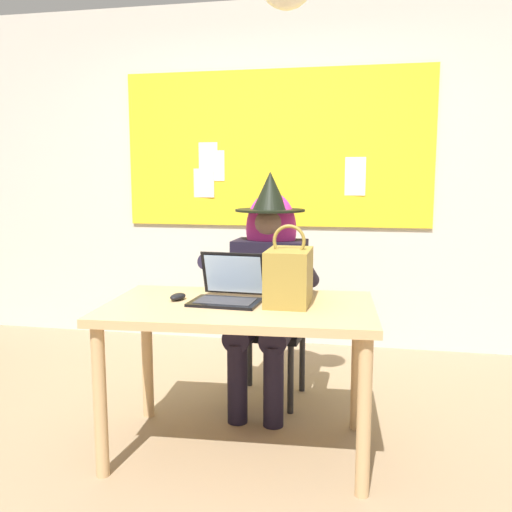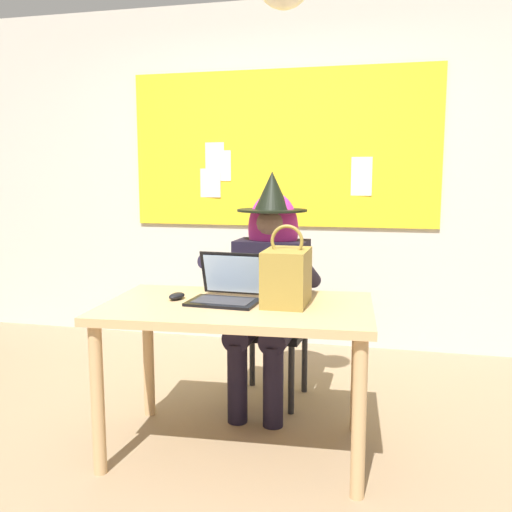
# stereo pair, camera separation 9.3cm
# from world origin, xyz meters

# --- Properties ---
(ground_plane) EXTENTS (24.00, 24.00, 0.00)m
(ground_plane) POSITION_xyz_m (0.00, 0.00, 0.00)
(ground_plane) COLOR #937A5B
(wall_back_bulletin) EXTENTS (6.50, 2.03, 2.67)m
(wall_back_bulletin) POSITION_xyz_m (0.00, 1.97, 1.35)
(wall_back_bulletin) COLOR beige
(wall_back_bulletin) RESTS_ON ground
(desk_main) EXTENTS (1.31, 0.83, 0.74)m
(desk_main) POSITION_xyz_m (0.13, 0.12, 0.64)
(desk_main) COLOR tan
(desk_main) RESTS_ON ground
(chair_at_desk) EXTENTS (0.45, 0.45, 0.89)m
(chair_at_desk) POSITION_xyz_m (0.17, 0.86, 0.50)
(chair_at_desk) COLOR black
(chair_at_desk) RESTS_ON ground
(person_costumed) EXTENTS (0.60, 0.67, 1.36)m
(person_costumed) POSITION_xyz_m (0.16, 0.74, 0.77)
(person_costumed) COLOR black
(person_costumed) RESTS_ON ground
(laptop) EXTENTS (0.34, 0.31, 0.23)m
(laptop) POSITION_xyz_m (0.07, 0.17, 0.79)
(laptop) COLOR black
(laptop) RESTS_ON desk_main
(computer_mouse) EXTENTS (0.08, 0.12, 0.03)m
(computer_mouse) POSITION_xyz_m (-0.18, 0.15, 0.75)
(computer_mouse) COLOR black
(computer_mouse) RESTS_ON desk_main
(handbag) EXTENTS (0.20, 0.30, 0.38)m
(handbag) POSITION_xyz_m (0.36, 0.18, 0.87)
(handbag) COLOR olive
(handbag) RESTS_ON desk_main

